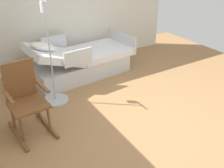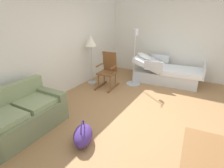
# 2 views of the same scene
# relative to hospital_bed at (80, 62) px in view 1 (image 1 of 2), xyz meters

# --- Properties ---
(ground_plane) EXTENTS (7.02, 7.02, 0.00)m
(ground_plane) POSITION_rel_hospital_bed_xyz_m (-2.13, -0.12, -0.29)
(ground_plane) COLOR #9E7247
(side_wall) EXTENTS (0.10, 4.91, 2.70)m
(side_wall) POSITION_rel_hospital_bed_xyz_m (0.73, -0.12, 1.06)
(side_wall) COLOR silver
(side_wall) RESTS_ON ground
(hospital_bed) EXTENTS (1.14, 2.19, 0.92)m
(hospital_bed) POSITION_rel_hospital_bed_xyz_m (0.00, 0.00, 0.00)
(hospital_bed) COLOR silver
(hospital_bed) RESTS_ON ground
(rocking_chair) EXTENTS (0.80, 0.54, 1.05)m
(rocking_chair) POSITION_rel_hospital_bed_xyz_m (-1.26, 1.40, 0.21)
(rocking_chair) COLOR brown
(rocking_chair) RESTS_ON ground
(iv_pole) EXTENTS (0.44, 0.44, 1.69)m
(iv_pole) POSITION_rel_hospital_bed_xyz_m (-0.71, 0.82, -0.04)
(iv_pole) COLOR #B2B5BA
(iv_pole) RESTS_ON ground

